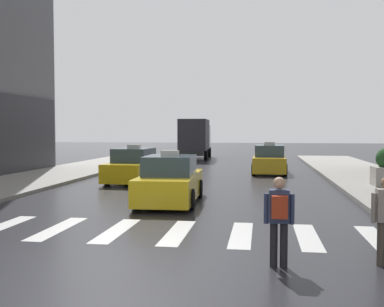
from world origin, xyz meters
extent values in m
plane|color=#26262B|center=(0.00, 0.00, 0.00)|extent=(160.00, 160.00, 0.00)
cube|color=silver|center=(-3.86, 3.00, 0.00)|extent=(0.50, 2.80, 0.01)
cube|color=silver|center=(-2.31, 3.00, 0.00)|extent=(0.50, 2.80, 0.01)
cube|color=silver|center=(-0.77, 3.00, 0.00)|extent=(0.50, 2.80, 0.01)
cube|color=silver|center=(0.77, 3.00, 0.00)|extent=(0.50, 2.80, 0.01)
cube|color=silver|center=(2.31, 3.00, 0.00)|extent=(0.50, 2.80, 0.01)
cube|color=silver|center=(3.86, 3.00, 0.00)|extent=(0.50, 2.80, 0.01)
cube|color=silver|center=(5.40, 3.00, 0.00)|extent=(0.50, 2.80, 0.01)
cube|color=yellow|center=(-0.30, 7.50, 0.56)|extent=(1.96, 4.56, 0.84)
cube|color=#384C5B|center=(-0.30, 7.40, 1.30)|extent=(1.67, 2.16, 0.64)
cube|color=silver|center=(-0.30, 7.40, 1.71)|extent=(0.61, 0.26, 0.18)
cylinder|color=black|center=(-1.20, 8.82, 0.33)|extent=(0.24, 0.67, 0.66)
cylinder|color=black|center=(0.50, 8.88, 0.33)|extent=(0.24, 0.67, 0.66)
cylinder|color=black|center=(-1.11, 6.12, 0.33)|extent=(0.24, 0.67, 0.66)
cylinder|color=black|center=(0.60, 6.18, 0.33)|extent=(0.24, 0.67, 0.66)
cube|color=#F2EAB2|center=(-1.01, 9.74, 0.60)|extent=(0.20, 0.05, 0.14)
cube|color=#F2EAB2|center=(0.25, 9.79, 0.60)|extent=(0.20, 0.05, 0.14)
cube|color=yellow|center=(-3.21, 13.36, 0.56)|extent=(2.01, 4.58, 0.84)
cube|color=#384C5B|center=(-3.21, 13.26, 1.30)|extent=(1.70, 2.17, 0.64)
cube|color=silver|center=(-3.21, 13.26, 1.71)|extent=(0.61, 0.27, 0.18)
cylinder|color=black|center=(-4.00, 14.75, 0.33)|extent=(0.25, 0.67, 0.66)
cylinder|color=black|center=(-2.29, 14.67, 0.33)|extent=(0.25, 0.67, 0.66)
cylinder|color=black|center=(-4.12, 12.05, 0.33)|extent=(0.25, 0.67, 0.66)
cylinder|color=black|center=(-2.42, 11.97, 0.33)|extent=(0.25, 0.67, 0.66)
cube|color=#F2EAB2|center=(-3.73, 15.66, 0.60)|extent=(0.20, 0.05, 0.14)
cube|color=#F2EAB2|center=(-2.47, 15.60, 0.60)|extent=(0.20, 0.05, 0.14)
cube|color=gold|center=(3.25, 18.85, 0.56)|extent=(1.89, 4.54, 0.84)
cube|color=#384C5B|center=(3.25, 18.75, 1.30)|extent=(1.64, 2.13, 0.64)
cube|color=silver|center=(3.25, 18.75, 1.71)|extent=(0.60, 0.25, 0.18)
cylinder|color=black|center=(2.42, 20.22, 0.33)|extent=(0.23, 0.66, 0.66)
cylinder|color=black|center=(4.13, 20.18, 0.33)|extent=(0.23, 0.66, 0.66)
cylinder|color=black|center=(2.37, 17.52, 0.33)|extent=(0.23, 0.66, 0.66)
cylinder|color=black|center=(4.08, 17.48, 0.33)|extent=(0.23, 0.66, 0.66)
cube|color=#F2EAB2|center=(2.66, 21.13, 0.60)|extent=(0.20, 0.04, 0.14)
cube|color=#F2EAB2|center=(3.92, 21.11, 0.60)|extent=(0.20, 0.04, 0.14)
cube|color=#2D2D2D|center=(-2.75, 30.69, 0.65)|extent=(2.12, 6.68, 0.40)
cube|color=silver|center=(-2.91, 33.98, 1.90)|extent=(2.19, 1.90, 2.10)
cube|color=#384C5B|center=(-2.96, 34.90, 2.27)|extent=(1.89, 0.13, 0.95)
cube|color=#2D2D33|center=(-2.71, 29.79, 2.10)|extent=(2.43, 4.90, 2.50)
cylinder|color=black|center=(-3.90, 33.73, 0.45)|extent=(0.32, 0.91, 0.90)
cylinder|color=black|center=(-1.90, 33.83, 0.45)|extent=(0.32, 0.91, 0.90)
cylinder|color=black|center=(-3.68, 29.20, 0.45)|extent=(0.32, 0.91, 0.90)
cylinder|color=black|center=(-1.68, 29.30, 0.45)|extent=(0.32, 0.91, 0.90)
cylinder|color=black|center=(3.01, 0.49, 0.41)|extent=(0.14, 0.14, 0.82)
cylinder|color=black|center=(3.19, 0.49, 0.41)|extent=(0.14, 0.14, 0.82)
cube|color=#2D3856|center=(3.10, 0.49, 1.12)|extent=(0.36, 0.24, 0.60)
sphere|color=tan|center=(3.10, 0.49, 1.54)|extent=(0.22, 0.22, 0.22)
cylinder|color=#2D3856|center=(2.87, 0.49, 1.07)|extent=(0.09, 0.09, 0.55)
cylinder|color=#2D3856|center=(3.33, 0.49, 1.07)|extent=(0.09, 0.09, 0.55)
cube|color=#B23319|center=(3.10, 0.27, 1.14)|extent=(0.28, 0.18, 0.40)
cylinder|color=#473D33|center=(4.95, 0.85, 0.41)|extent=(0.14, 0.14, 0.82)
cylinder|color=gray|center=(4.81, 0.85, 1.07)|extent=(0.09, 0.09, 0.55)
camera|label=1|loc=(2.76, -7.92, 2.50)|focal=43.12mm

